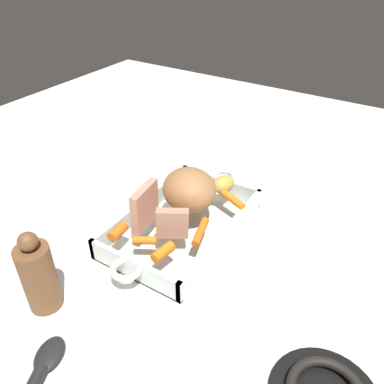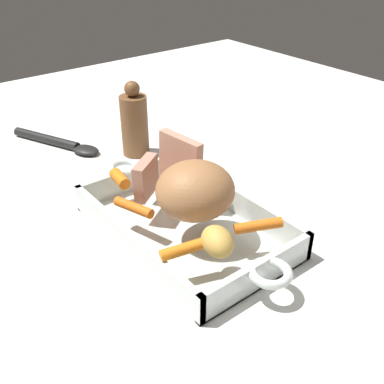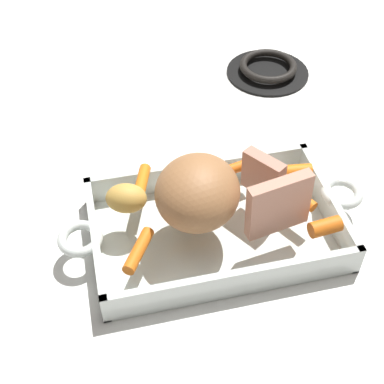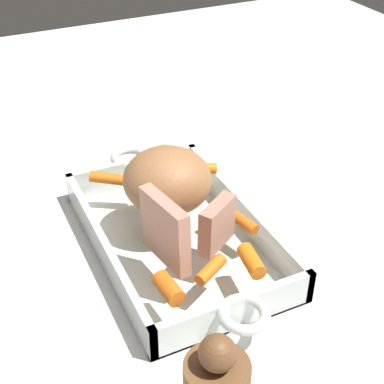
{
  "view_description": "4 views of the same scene",
  "coord_description": "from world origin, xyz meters",
  "px_view_note": "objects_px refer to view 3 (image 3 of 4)",
  "views": [
    {
      "loc": [
        -0.52,
        -0.35,
        0.53
      ],
      "look_at": [
        0.03,
        -0.01,
        0.08
      ],
      "focal_mm": 36.1,
      "sensor_mm": 36.0,
      "label": 1
    },
    {
      "loc": [
        0.46,
        -0.35,
        0.43
      ],
      "look_at": [
        0.0,
        0.01,
        0.07
      ],
      "focal_mm": 42.49,
      "sensor_mm": 36.0,
      "label": 2
    },
    {
      "loc": [
        0.14,
        0.46,
        0.58
      ],
      "look_at": [
        0.03,
        -0.03,
        0.06
      ],
      "focal_mm": 50.87,
      "sensor_mm": 36.0,
      "label": 3
    },
    {
      "loc": [
        -0.54,
        0.23,
        0.49
      ],
      "look_at": [
        -0.0,
        -0.02,
        0.08
      ],
      "focal_mm": 52.74,
      "sensor_mm": 36.0,
      "label": 4
    }
  ],
  "objects_px": {
    "stove_burner_rear": "(268,69)",
    "roast_slice_outer": "(279,205)",
    "potato_golden_small": "(126,198)",
    "baby_carrot_center_left": "(231,169)",
    "baby_carrot_short": "(295,171)",
    "roasting_dish": "(216,227)",
    "baby_carrot_center_right": "(139,250)",
    "baby_carrot_long": "(301,198)",
    "pork_roast": "(198,195)",
    "baby_carrot_northwest": "(142,181)",
    "baby_carrot_northeast": "(325,227)",
    "roast_slice_thick": "(263,175)"
  },
  "relations": [
    {
      "from": "roast_slice_outer",
      "to": "baby_carrot_short",
      "type": "height_order",
      "value": "roast_slice_outer"
    },
    {
      "from": "baby_carrot_short",
      "to": "stove_burner_rear",
      "type": "height_order",
      "value": "baby_carrot_short"
    },
    {
      "from": "pork_roast",
      "to": "roast_slice_outer",
      "type": "distance_m",
      "value": 0.1
    },
    {
      "from": "baby_carrot_center_right",
      "to": "baby_carrot_short",
      "type": "xyz_separation_m",
      "value": [
        -0.24,
        -0.09,
        0.0
      ]
    },
    {
      "from": "baby_carrot_center_right",
      "to": "baby_carrot_center_left",
      "type": "height_order",
      "value": "baby_carrot_center_right"
    },
    {
      "from": "roasting_dish",
      "to": "potato_golden_small",
      "type": "distance_m",
      "value": 0.13
    },
    {
      "from": "pork_roast",
      "to": "roast_slice_outer",
      "type": "relative_size",
      "value": 1.39
    },
    {
      "from": "pork_roast",
      "to": "stove_burner_rear",
      "type": "relative_size",
      "value": 0.76
    },
    {
      "from": "pork_roast",
      "to": "baby_carrot_center_right",
      "type": "bearing_deg",
      "value": 26.68
    },
    {
      "from": "baby_carrot_long",
      "to": "baby_carrot_northeast",
      "type": "relative_size",
      "value": 1.09
    },
    {
      "from": "roasting_dish",
      "to": "baby_carrot_northwest",
      "type": "distance_m",
      "value": 0.12
    },
    {
      "from": "pork_roast",
      "to": "baby_carrot_center_left",
      "type": "height_order",
      "value": "pork_roast"
    },
    {
      "from": "baby_carrot_northeast",
      "to": "baby_carrot_center_right",
      "type": "bearing_deg",
      "value": -4.33
    },
    {
      "from": "stove_burner_rear",
      "to": "baby_carrot_short",
      "type": "bearing_deg",
      "value": 77.36
    },
    {
      "from": "baby_carrot_short",
      "to": "potato_golden_small",
      "type": "xyz_separation_m",
      "value": [
        0.24,
        0.01,
        0.01
      ]
    },
    {
      "from": "potato_golden_small",
      "to": "baby_carrot_center_left",
      "type": "bearing_deg",
      "value": -167.52
    },
    {
      "from": "pork_roast",
      "to": "baby_carrot_center_left",
      "type": "bearing_deg",
      "value": -132.66
    },
    {
      "from": "roast_slice_outer",
      "to": "stove_burner_rear",
      "type": "distance_m",
      "value": 0.43
    },
    {
      "from": "potato_golden_small",
      "to": "stove_burner_rear",
      "type": "xyz_separation_m",
      "value": [
        -0.31,
        -0.33,
        -0.06
      ]
    },
    {
      "from": "pork_roast",
      "to": "roast_slice_outer",
      "type": "bearing_deg",
      "value": 157.28
    },
    {
      "from": "baby_carrot_long",
      "to": "baby_carrot_center_left",
      "type": "bearing_deg",
      "value": -44.51
    },
    {
      "from": "roasting_dish",
      "to": "baby_carrot_northwest",
      "type": "bearing_deg",
      "value": -39.04
    },
    {
      "from": "roasting_dish",
      "to": "baby_carrot_short",
      "type": "relative_size",
      "value": 9.36
    },
    {
      "from": "baby_carrot_northeast",
      "to": "potato_golden_small",
      "type": "height_order",
      "value": "potato_golden_small"
    },
    {
      "from": "stove_burner_rear",
      "to": "roast_slice_outer",
      "type": "bearing_deg",
      "value": 72.17
    },
    {
      "from": "baby_carrot_center_left",
      "to": "stove_burner_rear",
      "type": "xyz_separation_m",
      "value": [
        -0.16,
        -0.29,
        -0.04
      ]
    },
    {
      "from": "roasting_dish",
      "to": "baby_carrot_center_right",
      "type": "bearing_deg",
      "value": 22.89
    },
    {
      "from": "baby_carrot_northwest",
      "to": "baby_carrot_short",
      "type": "xyz_separation_m",
      "value": [
        -0.21,
        0.03,
        0.0
      ]
    },
    {
      "from": "roast_slice_outer",
      "to": "baby_carrot_long",
      "type": "relative_size",
      "value": 1.88
    },
    {
      "from": "roasting_dish",
      "to": "baby_carrot_center_right",
      "type": "relative_size",
      "value": 6.07
    },
    {
      "from": "baby_carrot_northwest",
      "to": "baby_carrot_center_right",
      "type": "bearing_deg",
      "value": 78.72
    },
    {
      "from": "baby_carrot_center_right",
      "to": "baby_carrot_center_left",
      "type": "bearing_deg",
      "value": -142.92
    },
    {
      "from": "baby_carrot_northwest",
      "to": "stove_burner_rear",
      "type": "height_order",
      "value": "baby_carrot_northwest"
    },
    {
      "from": "baby_carrot_northeast",
      "to": "roasting_dish",
      "type": "bearing_deg",
      "value": -27.33
    },
    {
      "from": "roasting_dish",
      "to": "baby_carrot_center_left",
      "type": "xyz_separation_m",
      "value": [
        -0.04,
        -0.07,
        0.04
      ]
    },
    {
      "from": "baby_carrot_northeast",
      "to": "stove_burner_rear",
      "type": "height_order",
      "value": "baby_carrot_northeast"
    },
    {
      "from": "pork_roast",
      "to": "baby_carrot_long",
      "type": "bearing_deg",
      "value": 178.53
    },
    {
      "from": "roast_slice_thick",
      "to": "roast_slice_outer",
      "type": "relative_size",
      "value": 0.72
    },
    {
      "from": "baby_carrot_northwest",
      "to": "baby_carrot_short",
      "type": "bearing_deg",
      "value": 171.85
    },
    {
      "from": "baby_carrot_center_right",
      "to": "baby_carrot_long",
      "type": "relative_size",
      "value": 1.56
    },
    {
      "from": "baby_carrot_center_left",
      "to": "baby_carrot_short",
      "type": "relative_size",
      "value": 1.59
    },
    {
      "from": "baby_carrot_short",
      "to": "baby_carrot_northeast",
      "type": "xyz_separation_m",
      "value": [
        -0.0,
        0.1,
        0.0
      ]
    },
    {
      "from": "baby_carrot_short",
      "to": "stove_burner_rear",
      "type": "relative_size",
      "value": 0.29
    },
    {
      "from": "pork_roast",
      "to": "roasting_dish",
      "type": "bearing_deg",
      "value": -171.03
    },
    {
      "from": "roast_slice_outer",
      "to": "baby_carrot_center_right",
      "type": "bearing_deg",
      "value": 1.26
    },
    {
      "from": "baby_carrot_long",
      "to": "baby_carrot_short",
      "type": "height_order",
      "value": "baby_carrot_short"
    },
    {
      "from": "potato_golden_small",
      "to": "roast_slice_outer",
      "type": "bearing_deg",
      "value": 157.21
    },
    {
      "from": "baby_carrot_center_left",
      "to": "stove_burner_rear",
      "type": "relative_size",
      "value": 0.46
    },
    {
      "from": "baby_carrot_long",
      "to": "stove_burner_rear",
      "type": "xyz_separation_m",
      "value": [
        -0.08,
        -0.37,
        -0.04
      ]
    },
    {
      "from": "roast_slice_thick",
      "to": "baby_carrot_short",
      "type": "relative_size",
      "value": 1.35
    }
  ]
}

